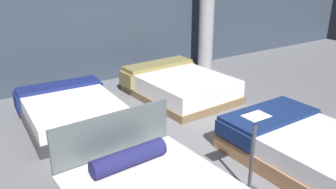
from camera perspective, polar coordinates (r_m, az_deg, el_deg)
name	(u,v)px	position (r m, az deg, el deg)	size (l,w,h in m)	color
ground_plane	(182,145)	(5.21, 2.39, -8.48)	(18.00, 18.00, 0.02)	slate
showroom_back_wall	(88,4)	(7.71, -13.29, 14.49)	(18.00, 0.06, 3.50)	#333D4C
bed_1	(306,148)	(5.00, 22.11, -8.25)	(1.52, 2.14, 0.51)	#986A49
bed_2	(71,110)	(6.05, -15.95, -2.56)	(1.60, 1.99, 0.48)	#302F32
bed_3	(179,85)	(6.95, 1.86, 1.57)	(1.75, 2.20, 0.54)	brown
price_sign	(251,164)	(4.13, 13.81, -11.28)	(0.28, 0.24, 1.00)	#3F3F44
support_pillar	(207,0)	(8.63, 6.61, 15.53)	(0.37, 0.37, 3.50)	#99999E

